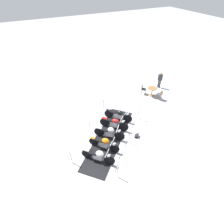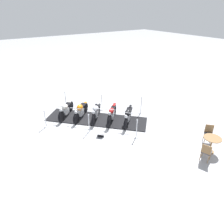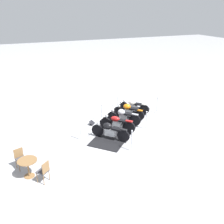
# 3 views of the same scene
# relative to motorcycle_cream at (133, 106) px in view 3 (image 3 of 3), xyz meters

# --- Properties ---
(ground_plane) EXTENTS (80.00, 80.00, 0.00)m
(ground_plane) POSITION_rel_motorcycle_cream_xyz_m (-1.38, 1.37, -0.50)
(ground_plane) COLOR #B2B2B7
(display_platform) EXTENTS (5.42, 5.52, 0.04)m
(display_platform) POSITION_rel_motorcycle_cream_xyz_m (-1.38, 1.37, -0.48)
(display_platform) COLOR black
(display_platform) RESTS_ON ground_plane
(motorcycle_cream) EXTENTS (1.58, 1.55, 0.95)m
(motorcycle_cream) POSITION_rel_motorcycle_cream_xyz_m (0.00, 0.00, 0.00)
(motorcycle_cream) COLOR black
(motorcycle_cream) RESTS_ON display_platform
(motorcycle_copper) EXTENTS (1.64, 1.44, 0.92)m
(motorcycle_copper) POSITION_rel_motorcycle_cream_xyz_m (-0.68, 0.70, 0.02)
(motorcycle_copper) COLOR black
(motorcycle_copper) RESTS_ON display_platform
(motorcycle_chrome) EXTENTS (1.49, 1.64, 1.02)m
(motorcycle_chrome) POSITION_rel_motorcycle_cream_xyz_m (-1.36, 1.39, 0.05)
(motorcycle_chrome) COLOR black
(motorcycle_chrome) RESTS_ON display_platform
(motorcycle_maroon) EXTENTS (1.61, 1.55, 1.03)m
(motorcycle_maroon) POSITION_rel_motorcycle_cream_xyz_m (-2.04, 2.09, 0.01)
(motorcycle_maroon) COLOR black
(motorcycle_maroon) RESTS_ON display_platform
(motorcycle_black) EXTENTS (1.68, 1.54, 0.97)m
(motorcycle_black) POSITION_rel_motorcycle_cream_xyz_m (-2.71, 2.79, 0.02)
(motorcycle_black) COLOR black
(motorcycle_black) RESTS_ON display_platform
(stanchion_left_rear) EXTENTS (0.29, 0.29, 1.13)m
(stanchion_left_rear) POSITION_rel_motorcycle_cream_xyz_m (-4.19, 2.25, -0.09)
(stanchion_left_rear) COLOR silver
(stanchion_left_rear) RESTS_ON ground_plane
(stanchion_left_mid) EXTENTS (0.34, 0.34, 1.10)m
(stanchion_left_mid) POSITION_rel_motorcycle_cream_xyz_m (-2.39, 0.40, -0.15)
(stanchion_left_mid) COLOR silver
(stanchion_left_mid) RESTS_ON ground_plane
(stanchion_right_rear) EXTENTS (0.30, 0.30, 1.11)m
(stanchion_right_rear) POSITION_rel_motorcycle_cream_xyz_m (-2.17, 4.21, -0.11)
(stanchion_right_rear) COLOR silver
(stanchion_right_rear) RESTS_ON ground_plane
(stanchion_left_front) EXTENTS (0.30, 0.30, 1.09)m
(stanchion_left_front) POSITION_rel_motorcycle_cream_xyz_m (-0.58, -1.46, -0.12)
(stanchion_left_front) COLOR silver
(stanchion_left_front) RESTS_ON ground_plane
(stanchion_right_mid) EXTENTS (0.30, 0.30, 1.12)m
(stanchion_right_mid) POSITION_rel_motorcycle_cream_xyz_m (-0.37, 2.35, -0.11)
(stanchion_right_mid) COLOR silver
(stanchion_right_mid) RESTS_ON ground_plane
(stanchion_right_front) EXTENTS (0.31, 0.31, 1.04)m
(stanchion_right_front) POSITION_rel_motorcycle_cream_xyz_m (1.43, 0.50, -0.15)
(stanchion_right_front) COLOR silver
(stanchion_right_front) RESTS_ON ground_plane
(info_placard) EXTENTS (0.42, 0.43, 0.23)m
(info_placard) POSITION_rel_motorcycle_cream_xyz_m (-0.65, 3.09, -0.43)
(info_placard) COLOR #333338
(info_placard) RESTS_ON ground_plane
(cafe_table) EXTENTS (0.79, 0.79, 0.78)m
(cafe_table) POSITION_rel_motorcycle_cream_xyz_m (-4.32, 7.07, 0.09)
(cafe_table) COLOR olive
(cafe_table) RESTS_ON ground_plane
(cafe_chair_near_table) EXTENTS (0.56, 0.56, 0.94)m
(cafe_chair_near_table) POSITION_rel_motorcycle_cream_xyz_m (-4.94, 6.53, 0.04)
(cafe_chair_near_table) COLOR olive
(cafe_chair_near_table) RESTS_ON ground_plane
(cafe_chair_across_table) EXTENTS (0.50, 0.50, 0.90)m
(cafe_chair_across_table) POSITION_rel_motorcycle_cream_xyz_m (-3.54, 7.32, 0.02)
(cafe_chair_across_table) COLOR olive
(cafe_chair_across_table) RESTS_ON ground_plane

